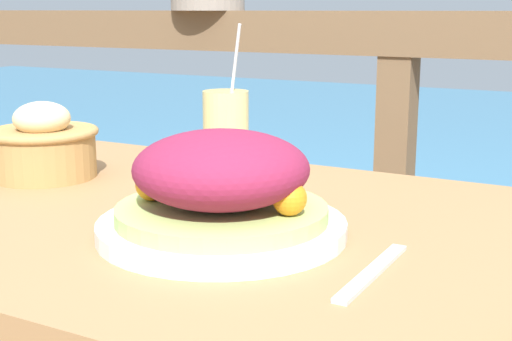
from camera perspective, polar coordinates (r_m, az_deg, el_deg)
patio_table at (r=0.97m, az=-1.56°, el=-10.54°), size 1.08×0.71×0.76m
railing_fence at (r=1.52m, az=11.14°, el=2.90°), size 2.80×0.08×1.02m
salad_plate at (r=0.85m, az=-2.78°, el=-1.70°), size 0.30×0.30×0.13m
drink_glass at (r=1.16m, az=-2.42°, el=3.02°), size 0.07×0.07×0.24m
bread_basket at (r=1.20m, az=-16.63°, el=1.93°), size 0.18×0.18×0.12m
fork at (r=0.75m, az=9.29°, el=-8.00°), size 0.02×0.18×0.00m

